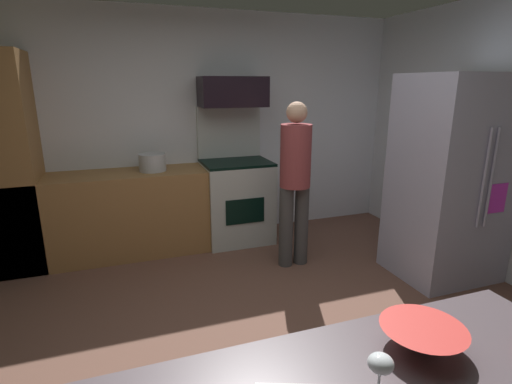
% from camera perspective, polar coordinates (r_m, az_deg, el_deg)
% --- Properties ---
extents(ground_plane, '(5.20, 4.80, 0.02)m').
position_cam_1_polar(ground_plane, '(3.00, 0.85, -21.53)').
color(ground_plane, brown).
extents(wall_back, '(5.20, 0.12, 2.60)m').
position_cam_1_polar(wall_back, '(4.69, -9.08, 9.20)').
color(wall_back, silver).
rests_on(wall_back, ground).
extents(lower_cabinet_run, '(2.40, 0.60, 0.90)m').
position_cam_1_polar(lower_cabinet_run, '(4.44, -19.25, -3.09)').
color(lower_cabinet_run, olive).
rests_on(lower_cabinet_run, ground).
extents(cabinet_column, '(0.60, 0.60, 2.10)m').
position_cam_1_polar(cabinet_column, '(4.43, -32.97, 3.25)').
color(cabinet_column, olive).
rests_on(cabinet_column, ground).
extents(oven_range, '(0.76, 0.65, 1.55)m').
position_cam_1_polar(oven_range, '(4.58, -2.89, -0.75)').
color(oven_range, '#B5BDB5').
rests_on(oven_range, ground).
extents(microwave, '(0.74, 0.38, 0.33)m').
position_cam_1_polar(microwave, '(4.48, -3.42, 14.39)').
color(microwave, black).
rests_on(microwave, oven_range).
extents(refrigerator, '(0.89, 0.78, 1.89)m').
position_cam_1_polar(refrigerator, '(4.05, 26.41, 1.67)').
color(refrigerator, '#AEB0C9').
rests_on(refrigerator, ground).
extents(person_cook, '(0.31, 0.30, 1.64)m').
position_cam_1_polar(person_cook, '(3.83, 5.72, 2.17)').
color(person_cook, '#414141').
rests_on(person_cook, ground).
extents(mixing_bowl_large, '(0.30, 0.30, 0.09)m').
position_cam_1_polar(mixing_bowl_large, '(1.57, 23.05, -19.00)').
color(mixing_bowl_large, '#D73A35').
rests_on(mixing_bowl_large, counter_island).
extents(wine_glass_mid, '(0.08, 0.08, 0.14)m').
position_cam_1_polar(wine_glass_mid, '(1.30, 17.70, -22.99)').
color(wine_glass_mid, silver).
rests_on(wine_glass_mid, counter_island).
extents(stock_pot, '(0.28, 0.28, 0.18)m').
position_cam_1_polar(stock_pot, '(4.32, -14.87, 4.20)').
color(stock_pot, '#B2B6BA').
rests_on(stock_pot, lower_cabinet_run).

